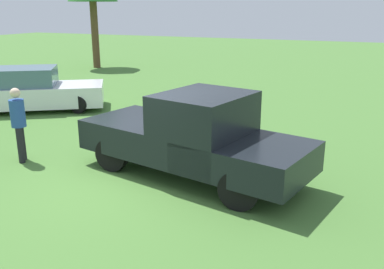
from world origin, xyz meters
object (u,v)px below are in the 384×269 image
at_px(pickup_truck, 197,135).
at_px(traffic_cone, 138,120).
at_px(person_bystander, 18,121).
at_px(sedan_far, 30,91).

bearing_deg(pickup_truck, traffic_cone, -29.24).
bearing_deg(pickup_truck, person_bystander, 22.57).
xyz_separation_m(pickup_truck, traffic_cone, (-2.99, 2.65, -0.64)).
height_order(pickup_truck, sedan_far, pickup_truck).
bearing_deg(person_bystander, sedan_far, 96.73).
distance_m(person_bystander, traffic_cone, 3.60).
height_order(person_bystander, traffic_cone, person_bystander).
distance_m(sedan_far, traffic_cone, 4.61).
height_order(pickup_truck, traffic_cone, pickup_truck).
bearing_deg(sedan_far, traffic_cone, -41.24).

